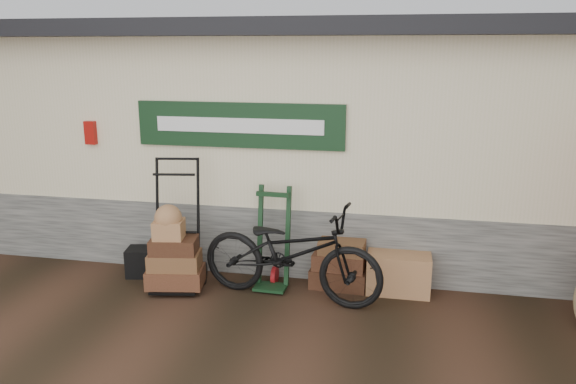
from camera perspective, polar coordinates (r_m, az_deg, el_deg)
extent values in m
plane|color=black|center=(6.50, -4.46, -11.75)|extent=(80.00, 80.00, 0.00)
cube|color=#4C4C47|center=(8.85, 0.35, -1.40)|extent=(14.00, 3.54, 0.90)
cube|color=beige|center=(8.56, 0.36, 8.31)|extent=(14.00, 3.50, 2.10)
cube|color=black|center=(8.37, 0.17, 16.05)|extent=(14.40, 4.10, 0.20)
cube|color=black|center=(6.91, -4.98, 6.78)|extent=(2.60, 0.06, 0.55)
cube|color=white|center=(6.88, -5.06, 6.74)|extent=(2.10, 0.01, 0.18)
cube|color=#9C100B|center=(7.74, -19.38, 5.71)|extent=(0.14, 0.10, 0.30)
cube|color=brown|center=(6.96, 11.16, -7.96)|extent=(0.75, 0.49, 0.49)
cube|color=black|center=(7.55, -14.62, -6.87)|extent=(0.42, 0.38, 0.37)
imported|color=black|center=(6.50, 0.31, -5.62)|extent=(1.09, 2.28, 1.27)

